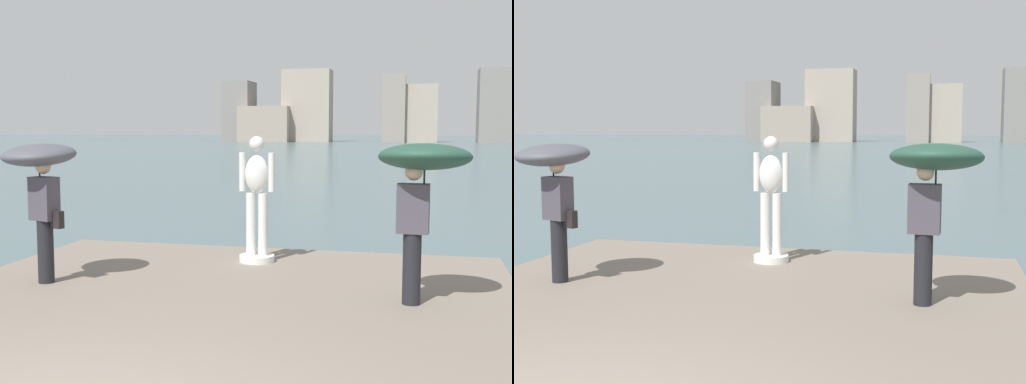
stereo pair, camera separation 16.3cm
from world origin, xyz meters
The scene contains 6 objects.
ground_plane centered at (0.00, 40.00, 0.00)m, with size 400.00×400.00×0.00m, color #4C666B.
pier centered at (0.00, 2.41, 0.20)m, with size 7.64×10.82×0.40m, color slate.
statue_white_figure centered at (-0.04, 6.59, 1.36)m, with size 0.58×0.57×2.02m.
onlooker_left centered at (-2.62, 4.54, 1.95)m, with size 1.27×1.28×1.96m.
onlooker_right centered at (2.51, 4.56, 2.02)m, with size 1.18×1.20×2.00m.
distant_skyline centered at (-2.43, 121.23, 5.69)m, with size 66.75×12.90×13.59m.
Camera 1 is at (2.44, -3.56, 2.54)m, focal length 46.05 mm.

